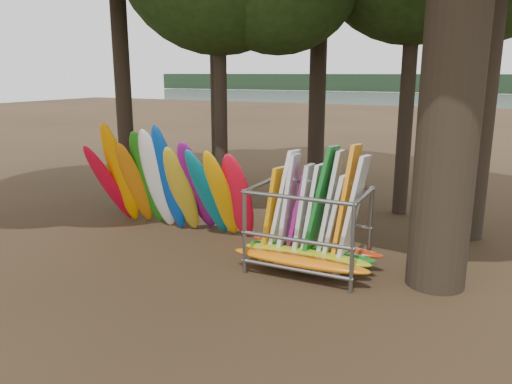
% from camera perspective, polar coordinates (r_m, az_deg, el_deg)
% --- Properties ---
extents(ground, '(120.00, 120.00, 0.00)m').
position_cam_1_polar(ground, '(11.96, -5.04, -7.85)').
color(ground, '#47331E').
rests_on(ground, ground).
extents(lake, '(160.00, 160.00, 0.00)m').
position_cam_1_polar(lake, '(69.90, 21.35, 9.03)').
color(lake, gray).
rests_on(lake, ground).
extents(far_shore, '(160.00, 4.00, 4.00)m').
position_cam_1_polar(far_shore, '(119.69, 23.57, 11.29)').
color(far_shore, black).
rests_on(far_shore, ground).
extents(kayak_row, '(4.92, 2.12, 3.19)m').
position_cam_1_polar(kayak_row, '(13.82, -9.87, 0.81)').
color(kayak_row, red).
rests_on(kayak_row, ground).
extents(storage_rack, '(3.19, 1.58, 2.90)m').
position_cam_1_polar(storage_rack, '(11.14, 6.04, -4.49)').
color(storage_rack, slate).
rests_on(storage_rack, ground).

